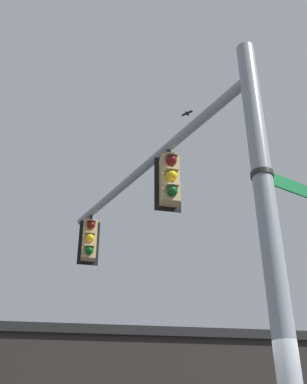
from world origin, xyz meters
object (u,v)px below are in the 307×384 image
(traffic_light_nearest_pole, at_px, (170,179))
(street_name_sign, at_px, (273,179))
(traffic_light_mid_inner, at_px, (89,240))
(bird_flying, at_px, (187,113))

(traffic_light_nearest_pole, relative_size, street_name_sign, 1.18)
(traffic_light_nearest_pole, xyz_separation_m, traffic_light_mid_inner, (1.28, -3.46, 0.00))
(bird_flying, bearing_deg, traffic_light_mid_inner, -51.71)
(traffic_light_nearest_pole, height_order, bird_flying, bird_flying)
(traffic_light_mid_inner, bearing_deg, traffic_light_nearest_pole, 110.35)
(traffic_light_nearest_pole, relative_size, traffic_light_mid_inner, 1.00)
(traffic_light_mid_inner, height_order, street_name_sign, traffic_light_mid_inner)
(traffic_light_mid_inner, relative_size, street_name_sign, 1.18)
(traffic_light_nearest_pole, bearing_deg, bird_flying, -127.86)
(traffic_light_mid_inner, distance_m, street_name_sign, 6.17)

